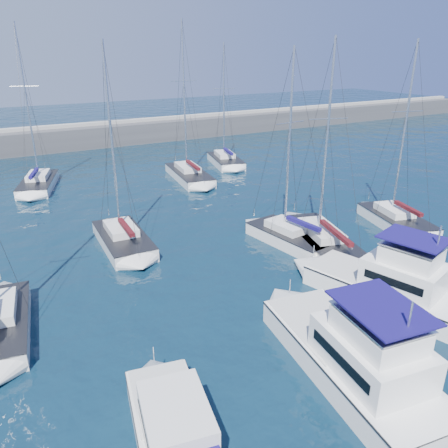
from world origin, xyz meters
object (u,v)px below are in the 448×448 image
motor_yacht_port_inner (357,358)px  sailboat_mid_d (324,242)px  sailboat_mid_b (123,239)px  sailboat_back_c (225,161)px  motor_yacht_stbd_inner (390,284)px  sailboat_mid_e (396,220)px  sailboat_back_a (38,183)px  sailboat_back_b (189,174)px  motor_yacht_port_outer (174,435)px  sailboat_mid_c (290,237)px

motor_yacht_port_inner → sailboat_mid_d: size_ratio=0.71×
sailboat_mid_b → sailboat_back_c: (18.60, 17.66, 0.00)m
motor_yacht_stbd_inner → sailboat_mid_e: size_ratio=0.63×
sailboat_back_a → sailboat_back_b: 15.86m
motor_yacht_port_inner → sailboat_back_a: sailboat_back_a is taller
motor_yacht_port_outer → sailboat_mid_d: size_ratio=0.47×
sailboat_back_c → sailboat_back_b: bearing=-137.5°
sailboat_mid_c → sailboat_mid_d: (1.49, -1.99, -0.03)m
motor_yacht_port_inner → motor_yacht_stbd_inner: 7.33m
sailboat_back_b → sailboat_back_a: bearing=170.3°
sailboat_mid_c → sailboat_back_c: bearing=63.8°
motor_yacht_port_outer → sailboat_mid_d: (16.33, 10.80, -0.44)m
sailboat_back_c → motor_yacht_port_outer: bearing=-108.2°
sailboat_back_a → sailboat_mid_e: bearing=-29.5°
sailboat_back_b → sailboat_back_c: (6.78, 3.74, -0.01)m
sailboat_mid_b → sailboat_mid_c: 12.37m
motor_yacht_stbd_inner → sailboat_mid_b: size_ratio=0.64×
sailboat_mid_b → motor_yacht_port_inner: bearing=-73.6°
motor_yacht_stbd_inner → sailboat_mid_e: sailboat_mid_e is taller
motor_yacht_port_outer → motor_yacht_stbd_inner: (14.74, 3.46, 0.19)m
sailboat_mid_c → sailboat_back_b: size_ratio=0.84×
motor_yacht_stbd_inner → sailboat_back_b: sailboat_back_b is taller
sailboat_mid_c → sailboat_mid_e: sailboat_mid_e is taller
sailboat_back_a → motor_yacht_port_inner: bearing=-60.6°
sailboat_mid_b → sailboat_back_c: bearing=46.0°
sailboat_mid_b → sailboat_back_c: size_ratio=0.99×
sailboat_mid_e → sailboat_back_c: bearing=110.0°
motor_yacht_stbd_inner → sailboat_mid_c: size_ratio=0.65×
sailboat_mid_b → sailboat_mid_e: 21.88m
motor_yacht_port_outer → sailboat_mid_d: sailboat_mid_d is taller
motor_yacht_stbd_inner → sailboat_back_c: size_ratio=0.63×
motor_yacht_stbd_inner → sailboat_mid_b: 18.52m
motor_yacht_stbd_inner → sailboat_back_a: 36.38m
sailboat_mid_e → motor_yacht_port_outer: bearing=-140.1°
sailboat_mid_e → sailboat_back_a: sailboat_back_a is taller
motor_yacht_port_inner → sailboat_mid_c: bearing=72.0°
sailboat_mid_b → sailboat_mid_d: (12.52, -7.60, -0.02)m
sailboat_back_b → sailboat_mid_d: bearing=-80.9°
motor_yacht_stbd_inner → sailboat_back_a: (-14.28, 33.46, -0.59)m
sailboat_back_c → sailboat_mid_c: bearing=-94.4°
sailboat_mid_e → sailboat_back_c: size_ratio=1.00×
sailboat_mid_c → sailboat_mid_e: 9.78m
sailboat_mid_c → sailboat_back_a: (-14.39, 24.13, 0.01)m
sailboat_mid_d → sailboat_back_a: 30.56m
sailboat_mid_d → sailboat_back_c: 25.97m
sailboat_mid_d → sailboat_mid_e: bearing=19.5°
motor_yacht_port_inner → sailboat_mid_d: (7.90, 11.08, -0.63)m
motor_yacht_port_inner → sailboat_mid_b: bearing=112.0°
sailboat_mid_b → sailboat_mid_e: (20.70, -7.09, 0.00)m
sailboat_back_c → sailboat_mid_e: bearing=-71.5°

